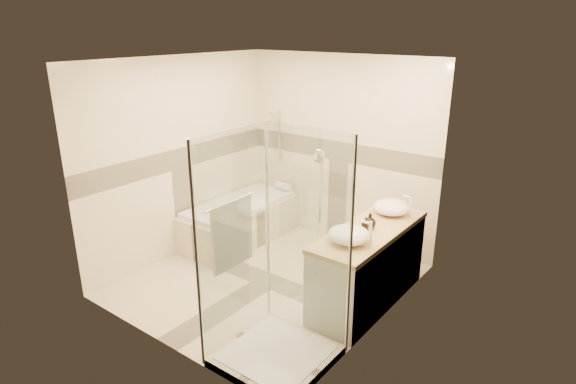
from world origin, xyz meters
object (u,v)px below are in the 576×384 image
Objects in this scene: shower_enclosure at (271,303)px; amenity_bottle_a at (366,224)px; bathtub at (240,219)px; vessel_sink_near at (391,207)px; vessel_sink_far at (349,235)px; vanity at (368,266)px; amenity_bottle_b at (370,221)px.

amenity_bottle_a is at bearing 77.20° from shower_enclosure.
bathtub is 4.28× the size of vessel_sink_near.
shower_enclosure is 5.03× the size of vessel_sink_far.
vanity is at bearing -87.76° from vessel_sink_near.
bathtub is at bearing 171.07° from amenity_bottle_b.
bathtub is at bearing 168.85° from amenity_bottle_a.
amenity_bottle_a is (-0.02, -0.07, 0.50)m from vanity.
amenity_bottle_a reaches higher than vanity.
shower_enclosure is 1.30m from amenity_bottle_a.
vessel_sink_near is at bearing 4.30° from bathtub.
vanity is 0.79× the size of shower_enclosure.
vanity is 11.05× the size of amenity_bottle_a.
vessel_sink_near is at bearing 90.00° from amenity_bottle_b.
shower_enclosure is 1.38m from amenity_bottle_b.
vessel_sink_near is at bearing 90.00° from amenity_bottle_a.
vanity is 0.72m from vessel_sink_near.
amenity_bottle_a is (0.00, -0.58, -0.01)m from vessel_sink_near.
vessel_sink_far is (0.27, 0.86, 0.43)m from shower_enclosure.
vanity is at bearing 87.23° from vessel_sink_far.
vessel_sink_far is at bearing -90.00° from vessel_sink_near.
vessel_sink_near is 0.49m from amenity_bottle_b.
shower_enclosure reaches higher than bathtub.
amenity_bottle_b is at bearing -90.00° from vessel_sink_near.
shower_enclosure is 13.91× the size of amenity_bottle_a.
vessel_sink_far is 0.43m from amenity_bottle_b.
shower_enclosure is at bearing -102.80° from amenity_bottle_a.
vanity reaches higher than bathtub.
vanity is 0.51m from amenity_bottle_b.
vessel_sink_near reaches higher than bathtub.
amenity_bottle_b is (2.13, -0.33, 0.62)m from bathtub.
amenity_bottle_b is at bearing 90.00° from amenity_bottle_a.
vessel_sink_far is (0.00, -0.92, 0.00)m from vessel_sink_near.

